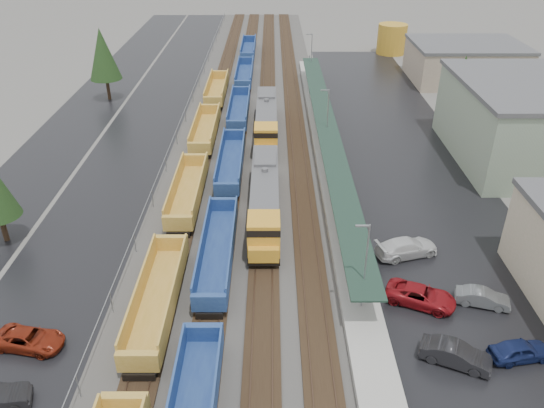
# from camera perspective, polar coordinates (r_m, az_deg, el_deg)

# --- Properties ---
(ballast_strip) EXTENTS (20.00, 160.00, 0.08)m
(ballast_strip) POSITION_cam_1_polar(r_m,az_deg,el_deg) (76.29, -2.08, 8.81)
(ballast_strip) COLOR #302D2B
(ballast_strip) RESTS_ON ground
(trackbed) EXTENTS (14.60, 160.00, 0.22)m
(trackbed) POSITION_cam_1_polar(r_m,az_deg,el_deg) (76.25, -2.08, 8.89)
(trackbed) COLOR black
(trackbed) RESTS_ON ground
(west_parking_lot) EXTENTS (10.00, 160.00, 0.02)m
(west_parking_lot) POSITION_cam_1_polar(r_m,az_deg,el_deg) (78.27, -13.24, 8.56)
(west_parking_lot) COLOR black
(west_parking_lot) RESTS_ON ground
(west_road) EXTENTS (9.00, 160.00, 0.02)m
(west_road) POSITION_cam_1_polar(r_m,az_deg,el_deg) (81.12, -20.21, 8.25)
(west_road) COLOR black
(west_road) RESTS_ON ground
(east_commuter_lot) EXTENTS (16.00, 100.00, 0.02)m
(east_commuter_lot) POSITION_cam_1_polar(r_m,az_deg,el_deg) (68.99, 13.71, 5.54)
(east_commuter_lot) COLOR black
(east_commuter_lot) RESTS_ON ground
(station_platform) EXTENTS (3.00, 80.00, 8.00)m
(station_platform) POSITION_cam_1_polar(r_m,az_deg,el_deg) (67.09, 5.83, 6.24)
(station_platform) COLOR #9E9B93
(station_platform) RESTS_ON ground
(chainlink_fence) EXTENTS (0.08, 160.04, 2.02)m
(chainlink_fence) POSITION_cam_1_polar(r_m,az_deg,el_deg) (75.22, -9.49, 9.38)
(chainlink_fence) COLOR gray
(chainlink_fence) RESTS_ON ground
(tree_west_far) EXTENTS (4.84, 4.84, 11.00)m
(tree_west_far) POSITION_cam_1_polar(r_m,az_deg,el_deg) (87.48, -17.75, 15.11)
(tree_west_far) COLOR #332316
(tree_west_far) RESTS_ON ground
(tree_east) EXTENTS (4.40, 4.40, 10.00)m
(tree_east) POSITION_cam_1_polar(r_m,az_deg,el_deg) (76.56, 19.74, 12.27)
(tree_east) COLOR #332316
(tree_east) RESTS_ON ground
(locomotive_lead) EXTENTS (2.83, 18.64, 4.22)m
(locomotive_lead) POSITION_cam_1_polar(r_m,az_deg,el_deg) (51.48, -0.79, 0.52)
(locomotive_lead) COLOR black
(locomotive_lead) RESTS_ON ground
(locomotive_trail) EXTENTS (2.83, 18.64, 4.22)m
(locomotive_trail) POSITION_cam_1_polar(r_m,az_deg,el_deg) (70.52, -0.60, 8.95)
(locomotive_trail) COLOR black
(locomotive_trail) RESTS_ON ground
(well_string_yellow) EXTENTS (2.85, 98.67, 2.52)m
(well_string_yellow) POSITION_cam_1_polar(r_m,az_deg,el_deg) (48.51, -10.35, -3.49)
(well_string_yellow) COLOR #B28C31
(well_string_yellow) RESTS_ON ground
(well_string_blue) EXTENTS (2.71, 121.44, 2.40)m
(well_string_blue) POSITION_cam_1_polar(r_m,az_deg,el_deg) (61.52, -4.41, 4.49)
(well_string_blue) COLOR navy
(well_string_blue) RESTS_ON ground
(storage_tank) EXTENTS (5.83, 5.83, 5.83)m
(storage_tank) POSITION_cam_1_polar(r_m,az_deg,el_deg) (115.06, 12.76, 16.93)
(storage_tank) COLOR gold
(storage_tank) RESTS_ON ground
(parked_car_west_c) EXTENTS (3.15, 5.27, 1.37)m
(parked_car_west_c) POSITION_cam_1_polar(r_m,az_deg,el_deg) (42.15, -24.65, -13.09)
(parked_car_west_c) COLOR maroon
(parked_car_west_c) RESTS_ON ground
(parked_car_east_a) EXTENTS (3.45, 5.00, 1.56)m
(parked_car_east_a) POSITION_cam_1_polar(r_m,az_deg,el_deg) (39.38, 19.14, -15.06)
(parked_car_east_a) COLOR black
(parked_car_east_a) RESTS_ON ground
(parked_car_east_b) EXTENTS (4.45, 5.92, 1.49)m
(parked_car_east_b) POSITION_cam_1_polar(r_m,az_deg,el_deg) (43.49, 15.71, -9.50)
(parked_car_east_b) COLOR maroon
(parked_car_east_b) RESTS_ON ground
(parked_car_east_c) EXTENTS (3.87, 6.11, 1.65)m
(parked_car_east_c) POSITION_cam_1_polar(r_m,az_deg,el_deg) (48.54, 14.29, -4.55)
(parked_car_east_c) COLOR silver
(parked_car_east_c) RESTS_ON ground
(parked_car_east_d) EXTENTS (2.42, 4.52, 1.46)m
(parked_car_east_d) POSITION_cam_1_polar(r_m,az_deg,el_deg) (41.37, 25.13, -14.08)
(parked_car_east_d) COLOR #15204F
(parked_car_east_d) RESTS_ON ground
(parked_car_east_e) EXTENTS (2.51, 4.36, 1.36)m
(parked_car_east_e) POSITION_cam_1_polar(r_m,az_deg,el_deg) (44.93, 21.71, -9.37)
(parked_car_east_e) COLOR #5A5D5F
(parked_car_east_e) RESTS_ON ground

